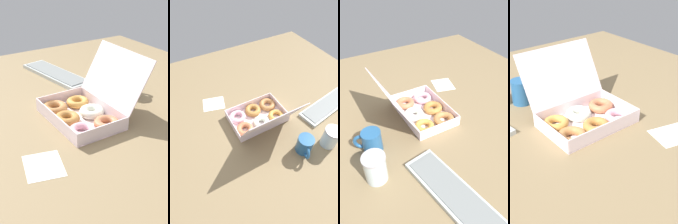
# 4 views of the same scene
# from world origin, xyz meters

# --- Properties ---
(ground_plane) EXTENTS (1.80, 1.80, 0.02)m
(ground_plane) POSITION_xyz_m (0.00, 0.00, -0.01)
(ground_plane) COLOR olive
(donut_box) EXTENTS (0.35, 0.34, 0.25)m
(donut_box) POSITION_xyz_m (0.03, -0.01, 0.03)
(donut_box) COLOR white
(donut_box) RESTS_ON ground_plane
(coffee_mug) EXTENTS (0.08, 0.11, 0.10)m
(coffee_mug) POSITION_xyz_m (-0.07, 0.28, 0.05)
(coffee_mug) COLOR #275D92
(coffee_mug) RESTS_ON ground_plane
(paper_napkin) EXTENTS (0.16, 0.15, 0.00)m
(paper_napkin) POSITION_xyz_m (0.22, -0.27, 0.00)
(paper_napkin) COLOR white
(paper_napkin) RESTS_ON ground_plane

